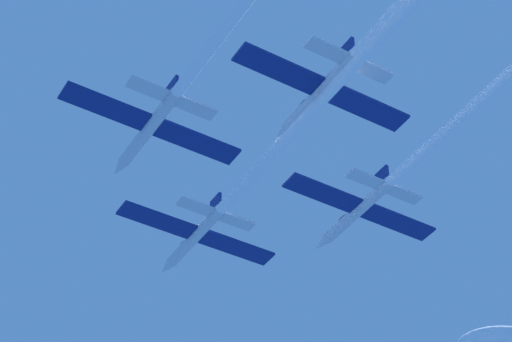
# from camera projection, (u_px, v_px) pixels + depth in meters

# --- Properties ---
(jet_lead) EXTENTS (17.37, 70.94, 2.88)m
(jet_lead) POSITION_uv_depth(u_px,v_px,m) (318.00, 104.00, 86.48)
(jet_lead) COLOR silver
(jet_right_wing) EXTENTS (17.37, 68.30, 2.88)m
(jet_right_wing) POSITION_uv_depth(u_px,v_px,m) (503.00, 79.00, 85.26)
(jet_right_wing) COLOR silver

